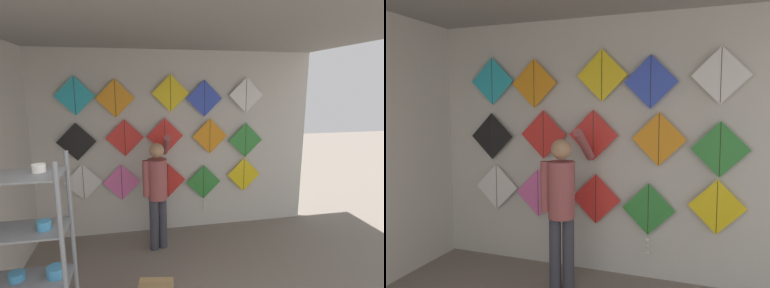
% 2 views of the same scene
% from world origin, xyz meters
% --- Properties ---
extents(back_panel, '(4.65, 0.06, 2.80)m').
position_xyz_m(back_panel, '(0.00, 3.70, 1.40)').
color(back_panel, beige).
rests_on(back_panel, ground).
extents(ceiling_slab, '(4.65, 4.47, 0.04)m').
position_xyz_m(ceiling_slab, '(0.00, 1.84, 2.82)').
color(ceiling_slab, gray).
extents(shopkeeper, '(0.40, 0.61, 1.63)m').
position_xyz_m(shopkeeper, '(-0.19, 3.11, 0.92)').
color(shopkeeper, '#383842').
rests_on(shopkeeper, ground).
extents(kite_0, '(0.55, 0.01, 0.55)m').
position_xyz_m(kite_0, '(-1.24, 3.61, 0.88)').
color(kite_0, white).
extents(kite_1, '(0.55, 0.01, 0.55)m').
position_xyz_m(kite_1, '(-0.68, 3.61, 0.85)').
color(kite_1, pink).
extents(kite_2, '(0.55, 0.01, 0.55)m').
position_xyz_m(kite_2, '(0.01, 3.61, 0.83)').
color(kite_2, red).
extents(kite_3, '(0.55, 0.04, 0.76)m').
position_xyz_m(kite_3, '(0.59, 3.61, 0.73)').
color(kite_3, '#338C38').
extents(kite_4, '(0.55, 0.01, 0.55)m').
position_xyz_m(kite_4, '(1.26, 3.61, 0.85)').
color(kite_4, yellow).
extents(kite_5, '(0.55, 0.01, 0.55)m').
position_xyz_m(kite_5, '(-1.29, 3.61, 1.49)').
color(kite_5, black).
extents(kite_6, '(0.55, 0.01, 0.55)m').
position_xyz_m(kite_6, '(-0.61, 3.61, 1.53)').
color(kite_6, red).
extents(kite_7, '(0.55, 0.01, 0.55)m').
position_xyz_m(kite_7, '(-0.02, 3.61, 1.53)').
color(kite_7, red).
extents(kite_8, '(0.55, 0.01, 0.55)m').
position_xyz_m(kite_8, '(0.68, 3.61, 1.51)').
color(kite_8, orange).
extents(kite_9, '(0.55, 0.01, 0.55)m').
position_xyz_m(kite_9, '(1.27, 3.61, 1.42)').
color(kite_9, '#338C38').
extents(kite_10, '(0.55, 0.01, 0.55)m').
position_xyz_m(kite_10, '(-1.27, 3.61, 2.14)').
color(kite_10, '#28B2C6').
extents(kite_11, '(0.55, 0.01, 0.55)m').
position_xyz_m(kite_11, '(-0.72, 3.61, 2.11)').
color(kite_11, orange).
extents(kite_12, '(0.55, 0.01, 0.55)m').
position_xyz_m(kite_12, '(0.07, 3.61, 2.17)').
color(kite_12, yellow).
extents(kite_13, '(0.55, 0.01, 0.55)m').
position_xyz_m(kite_13, '(0.59, 3.61, 2.09)').
color(kite_13, blue).
extents(kite_14, '(0.55, 0.01, 0.55)m').
position_xyz_m(kite_14, '(1.26, 3.61, 2.14)').
color(kite_14, white).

